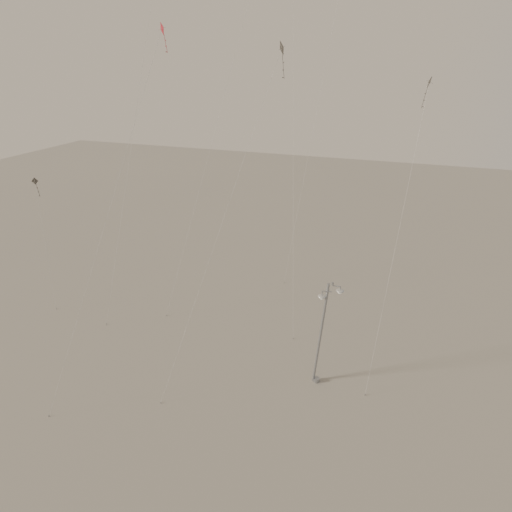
% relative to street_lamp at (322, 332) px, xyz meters
% --- Properties ---
extents(ground, '(160.00, 160.00, 0.00)m').
position_rel_street_lamp_xyz_m(ground, '(-5.97, -3.89, -4.44)').
color(ground, gray).
rests_on(ground, ground).
extents(street_lamp, '(1.61, 0.67, 8.32)m').
position_rel_street_lamp_xyz_m(street_lamp, '(0.00, 0.00, 0.00)').
color(street_lamp, '#93959B').
rests_on(street_lamp, ground).
extents(kite_1, '(5.55, 9.60, 21.94)m').
position_rel_street_lamp_xyz_m(kite_1, '(-5.54, 1.76, 12.32)').
color(kite_1, black).
rests_on(kite_1, ground).
extents(kite_3, '(5.43, 10.09, 22.86)m').
position_rel_street_lamp_xyz_m(kite_3, '(-12.25, -1.70, 11.77)').
color(kite_3, maroon).
rests_on(kite_3, ground).
extents(kite_4, '(1.14, 7.80, 20.01)m').
position_rel_street_lamp_xyz_m(kite_4, '(4.09, 5.35, 10.32)').
color(kite_4, black).
rests_on(kite_4, ground).
extents(kite_5, '(2.72, 8.38, 28.80)m').
position_rel_street_lamp_xyz_m(kite_5, '(-4.26, 19.14, 16.88)').
color(kite_5, '#AD461C').
rests_on(kite_5, ground).
extents(kite_6, '(0.65, 1.15, 12.32)m').
position_rel_street_lamp_xyz_m(kite_6, '(-24.81, 2.15, 4.95)').
color(kite_6, black).
rests_on(kite_6, ground).
extents(kite_7, '(5.44, 13.72, 30.64)m').
position_rel_street_lamp_xyz_m(kite_7, '(-10.76, 14.52, 19.50)').
color(kite_7, maroon).
rests_on(kite_7, ground).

